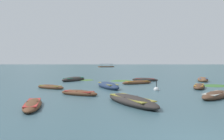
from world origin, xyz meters
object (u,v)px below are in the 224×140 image
rowboat_0 (199,87)px  rowboat_7 (131,101)px  rowboat_5 (74,79)px  rowboat_11 (50,87)px  rowboat_9 (33,105)px  rowboat_3 (216,95)px  rowboat_8 (79,93)px  rowboat_4 (203,80)px  ferry_0 (106,67)px  rowboat_10 (137,82)px  rowboat_2 (108,86)px  mooring_buoy (156,90)px  rowboat_1 (145,80)px

rowboat_0 → rowboat_7: size_ratio=0.74×
rowboat_5 → rowboat_7: bearing=-69.1°
rowboat_5 → rowboat_11: bearing=-94.6°
rowboat_9 → rowboat_11: rowboat_11 is taller
rowboat_3 → rowboat_8: (-9.32, 1.30, -0.02)m
rowboat_4 → ferry_0: size_ratio=0.35×
rowboat_3 → rowboat_10: rowboat_3 is taller
rowboat_2 → mooring_buoy: size_ratio=4.81×
rowboat_1 → rowboat_2: (-4.86, -7.69, 0.05)m
rowboat_8 → ferry_0: bearing=89.9°
rowboat_0 → rowboat_2: rowboat_2 is taller
rowboat_7 → rowboat_11: (-6.59, 7.14, -0.04)m
rowboat_4 → rowboat_7: size_ratio=0.85×
rowboat_9 → rowboat_10: rowboat_10 is taller
rowboat_2 → rowboat_8: 4.76m
rowboat_5 → rowboat_11: size_ratio=1.41×
rowboat_3 → rowboat_5: rowboat_5 is taller
rowboat_1 → rowboat_3: (2.39, -13.27, 0.00)m
rowboat_0 → rowboat_8: 11.17m
rowboat_2 → rowboat_11: bearing=-175.3°
rowboat_1 → rowboat_4: (7.44, -0.62, 0.05)m
rowboat_7 → rowboat_9: (-5.22, -0.82, -0.05)m
rowboat_0 → rowboat_7: bearing=-134.9°
ferry_0 → mooring_buoy: (5.89, -123.40, -0.35)m
rowboat_7 → rowboat_3: bearing=18.6°
rowboat_1 → rowboat_7: (-3.52, -15.26, 0.02)m
rowboat_0 → rowboat_3: rowboat_3 is taller
rowboat_11 → mooring_buoy: (9.34, -1.62, -0.04)m
mooring_buoy → rowboat_1: bearing=85.4°
rowboat_1 → rowboat_7: bearing=-103.0°
ferry_0 → rowboat_0: bearing=-85.2°
rowboat_5 → rowboat_11: rowboat_5 is taller
rowboat_10 → rowboat_0: bearing=-39.6°
rowboat_3 → rowboat_2: bearing=142.4°
mooring_buoy → rowboat_10: bearing=97.8°
rowboat_9 → rowboat_11: bearing=99.8°
rowboat_11 → ferry_0: (3.45, 121.78, 0.30)m
rowboat_3 → rowboat_7: 6.23m
rowboat_2 → rowboat_8: (-2.07, -4.29, -0.07)m
rowboat_4 → rowboat_7: 18.29m
rowboat_3 → rowboat_9: (-11.13, -2.80, -0.04)m
rowboat_8 → rowboat_10: bearing=56.4°
rowboat_7 → rowboat_5: bearing=110.9°
rowboat_4 → rowboat_10: bearing=-160.0°
rowboat_9 → ferry_0: 129.75m
rowboat_10 → rowboat_7: bearing=-99.7°
rowboat_0 → rowboat_4: 8.47m
rowboat_5 → rowboat_8: (2.51, -12.22, -0.07)m
rowboat_0 → rowboat_5: (-13.00, 8.39, 0.05)m
rowboat_8 → mooring_buoy: 6.56m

